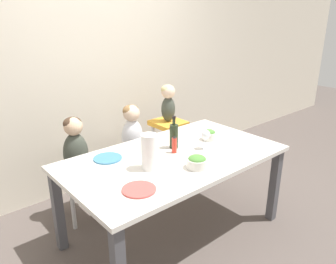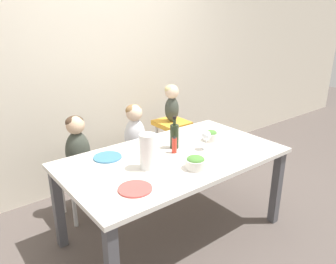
{
  "view_description": "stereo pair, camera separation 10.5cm",
  "coord_description": "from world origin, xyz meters",
  "px_view_note": "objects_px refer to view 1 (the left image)",
  "views": [
    {
      "loc": [
        -1.59,
        -1.78,
        1.8
      ],
      "look_at": [
        0.0,
        0.07,
        0.91
      ],
      "focal_mm": 35.0,
      "sensor_mm": 36.0,
      "label": 1
    },
    {
      "loc": [
        -1.51,
        -1.85,
        1.8
      ],
      "look_at": [
        0.0,
        0.07,
        0.91
      ],
      "focal_mm": 35.0,
      "sensor_mm": 36.0,
      "label": 2
    }
  ],
  "objects_px": {
    "paper_towel_roll": "(150,152)",
    "dinner_plate_back_left": "(108,158)",
    "person_child_left": "(75,145)",
    "person_baby_right": "(168,101)",
    "wine_bottle": "(174,135)",
    "chair_far_center": "(133,162)",
    "wine_glass_near": "(206,135)",
    "dinner_plate_front_left": "(139,189)",
    "chair_far_left": "(79,180)",
    "chair_right_highchair": "(168,136)",
    "salad_bowl_large": "(197,162)",
    "person_child_center": "(132,130)",
    "salad_bowl_small": "(209,135)"
  },
  "relations": [
    {
      "from": "paper_towel_roll",
      "to": "dinner_plate_back_left",
      "type": "height_order",
      "value": "paper_towel_roll"
    },
    {
      "from": "salad_bowl_small",
      "to": "salad_bowl_large",
      "type": "bearing_deg",
      "value": -145.95
    },
    {
      "from": "person_child_left",
      "to": "paper_towel_roll",
      "type": "distance_m",
      "value": 0.84
    },
    {
      "from": "person_baby_right",
      "to": "chair_far_left",
      "type": "bearing_deg",
      "value": -179.91
    },
    {
      "from": "person_child_left",
      "to": "wine_glass_near",
      "type": "distance_m",
      "value": 1.13
    },
    {
      "from": "person_child_left",
      "to": "wine_glass_near",
      "type": "bearing_deg",
      "value": -45.9
    },
    {
      "from": "chair_right_highchair",
      "to": "dinner_plate_front_left",
      "type": "xyz_separation_m",
      "value": [
        -1.11,
        -1.0,
        0.19
      ]
    },
    {
      "from": "chair_far_center",
      "to": "chair_far_left",
      "type": "bearing_deg",
      "value": 180.0
    },
    {
      "from": "paper_towel_roll",
      "to": "person_child_left",
      "type": "bearing_deg",
      "value": 104.36
    },
    {
      "from": "chair_right_highchair",
      "to": "salad_bowl_large",
      "type": "xyz_separation_m",
      "value": [
        -0.59,
        -1.02,
        0.23
      ]
    },
    {
      "from": "salad_bowl_large",
      "to": "salad_bowl_small",
      "type": "height_order",
      "value": "same"
    },
    {
      "from": "wine_bottle",
      "to": "wine_glass_near",
      "type": "bearing_deg",
      "value": -45.72
    },
    {
      "from": "salad_bowl_large",
      "to": "dinner_plate_back_left",
      "type": "height_order",
      "value": "salad_bowl_large"
    },
    {
      "from": "person_child_center",
      "to": "chair_far_left",
      "type": "bearing_deg",
      "value": -179.89
    },
    {
      "from": "chair_far_center",
      "to": "chair_right_highchair",
      "type": "distance_m",
      "value": 0.5
    },
    {
      "from": "person_baby_right",
      "to": "wine_glass_near",
      "type": "xyz_separation_m",
      "value": [
        -0.28,
        -0.81,
        -0.09
      ]
    },
    {
      "from": "dinner_plate_back_left",
      "to": "person_child_left",
      "type": "bearing_deg",
      "value": 97.11
    },
    {
      "from": "wine_bottle",
      "to": "wine_glass_near",
      "type": "xyz_separation_m",
      "value": [
        0.18,
        -0.19,
        0.01
      ]
    },
    {
      "from": "person_child_center",
      "to": "person_baby_right",
      "type": "relative_size",
      "value": 1.33
    },
    {
      "from": "person_baby_right",
      "to": "wine_glass_near",
      "type": "distance_m",
      "value": 0.86
    },
    {
      "from": "dinner_plate_front_left",
      "to": "chair_far_left",
      "type": "bearing_deg",
      "value": 87.69
    },
    {
      "from": "chair_far_center",
      "to": "person_child_center",
      "type": "height_order",
      "value": "person_child_center"
    },
    {
      "from": "salad_bowl_large",
      "to": "dinner_plate_front_left",
      "type": "distance_m",
      "value": 0.52
    },
    {
      "from": "person_baby_right",
      "to": "person_child_center",
      "type": "bearing_deg",
      "value": -179.94
    },
    {
      "from": "wine_glass_near",
      "to": "dinner_plate_back_left",
      "type": "distance_m",
      "value": 0.82
    },
    {
      "from": "person_baby_right",
      "to": "wine_bottle",
      "type": "distance_m",
      "value": 0.78
    },
    {
      "from": "chair_far_left",
      "to": "person_child_left",
      "type": "distance_m",
      "value": 0.34
    },
    {
      "from": "chair_far_left",
      "to": "salad_bowl_large",
      "type": "xyz_separation_m",
      "value": [
        0.48,
        -1.02,
        0.4
      ]
    },
    {
      "from": "salad_bowl_large",
      "to": "person_child_left",
      "type": "bearing_deg",
      "value": 115.05
    },
    {
      "from": "chair_far_left",
      "to": "wine_glass_near",
      "type": "distance_m",
      "value": 1.22
    },
    {
      "from": "paper_towel_roll",
      "to": "salad_bowl_small",
      "type": "height_order",
      "value": "paper_towel_roll"
    },
    {
      "from": "chair_far_left",
      "to": "salad_bowl_small",
      "type": "bearing_deg",
      "value": -35.54
    },
    {
      "from": "chair_far_center",
      "to": "dinner_plate_front_left",
      "type": "bearing_deg",
      "value": -122.52
    },
    {
      "from": "chair_right_highchair",
      "to": "dinner_plate_front_left",
      "type": "distance_m",
      "value": 1.51
    },
    {
      "from": "paper_towel_roll",
      "to": "salad_bowl_large",
      "type": "height_order",
      "value": "paper_towel_roll"
    },
    {
      "from": "chair_far_left",
      "to": "person_baby_right",
      "type": "relative_size",
      "value": 1.13
    },
    {
      "from": "person_child_center",
      "to": "salad_bowl_small",
      "type": "bearing_deg",
      "value": -62.28
    },
    {
      "from": "person_child_center",
      "to": "dinner_plate_back_left",
      "type": "relative_size",
      "value": 2.35
    },
    {
      "from": "chair_far_center",
      "to": "person_child_left",
      "type": "bearing_deg",
      "value": 179.89
    },
    {
      "from": "chair_right_highchair",
      "to": "paper_towel_roll",
      "type": "relative_size",
      "value": 2.68
    },
    {
      "from": "chair_far_center",
      "to": "person_baby_right",
      "type": "bearing_deg",
      "value": 0.2
    },
    {
      "from": "wine_glass_near",
      "to": "salad_bowl_small",
      "type": "relative_size",
      "value": 1.31
    },
    {
      "from": "person_baby_right",
      "to": "wine_glass_near",
      "type": "height_order",
      "value": "person_baby_right"
    },
    {
      "from": "person_child_left",
      "to": "paper_towel_roll",
      "type": "height_order",
      "value": "paper_towel_roll"
    },
    {
      "from": "person_child_center",
      "to": "dinner_plate_front_left",
      "type": "relative_size",
      "value": 2.35
    },
    {
      "from": "wine_bottle",
      "to": "wine_glass_near",
      "type": "height_order",
      "value": "wine_bottle"
    },
    {
      "from": "chair_far_left",
      "to": "salad_bowl_small",
      "type": "distance_m",
      "value": 1.25
    },
    {
      "from": "wine_bottle",
      "to": "dinner_plate_front_left",
      "type": "height_order",
      "value": "wine_bottle"
    },
    {
      "from": "person_child_left",
      "to": "wine_bottle",
      "type": "height_order",
      "value": "wine_bottle"
    },
    {
      "from": "chair_right_highchair",
      "to": "paper_towel_roll",
      "type": "distance_m",
      "value": 1.22
    }
  ]
}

